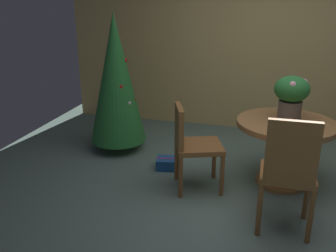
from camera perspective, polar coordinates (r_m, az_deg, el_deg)
ground_plane at (r=3.76m, az=13.80°, el=-11.38°), size 6.60×6.60×0.00m
back_wall_panel at (r=5.48m, az=15.78°, el=12.57°), size 6.00×0.10×2.60m
round_dining_table at (r=3.96m, az=17.62°, el=-2.13°), size 0.99×0.99×0.70m
flower_vase at (r=3.90m, az=18.61°, el=4.74°), size 0.35×0.35×0.45m
wooden_chair_left_near at (r=3.70m, az=3.68°, el=-2.57°), size 0.58×0.56×0.89m
wooden_chair_near at (r=3.12m, az=18.20°, el=-6.47°), size 0.44×0.40×1.03m
holiday_tree at (r=4.60m, az=-8.06°, el=7.20°), size 0.71×0.71×1.72m
gift_box_blue at (r=4.28m, az=-0.28°, el=-5.79°), size 0.25×0.24×0.13m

